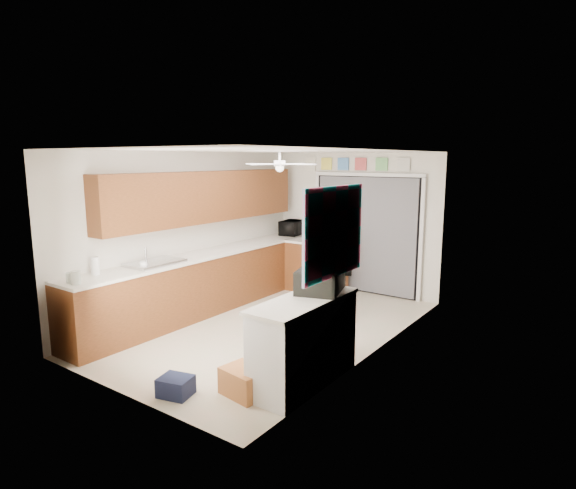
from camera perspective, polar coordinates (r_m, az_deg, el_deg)
The scene contains 41 objects.
floor at distance 7.06m, azimuth -1.91°, elevation -9.71°, with size 5.00×5.00×0.00m, color #C1B79B.
ceiling at distance 6.64m, azimuth -2.04°, elevation 11.04°, with size 5.00×5.00×0.00m, color white.
wall_back at distance 8.83m, azimuth 7.93°, elevation 2.60°, with size 3.20×3.20×0.00m, color silver.
wall_front at distance 5.02m, azimuth -19.58°, elevation -3.64°, with size 3.20×3.20×0.00m, color silver.
wall_left at distance 7.80m, azimuth -11.36°, elevation 1.50°, with size 5.00×5.00×0.00m, color silver.
wall_right at distance 5.92m, azimuth 10.44°, elevation -1.19°, with size 5.00×5.00×0.00m, color silver.
left_base_cabinets at distance 7.75m, azimuth -9.63°, elevation -4.54°, with size 0.60×4.80×0.90m, color brown.
left_countertop at distance 7.63m, azimuth -9.68°, elevation -1.14°, with size 0.62×4.80×0.04m, color white.
upper_cabinets at distance 7.76m, azimuth -9.61°, elevation 5.61°, with size 0.32×4.00×0.80m, color brown.
sink_basin at distance 6.97m, azimuth -15.50°, elevation -2.15°, with size 0.50×0.76×0.06m, color silver.
faucet at distance 7.10m, azimuth -16.51°, elevation -1.20°, with size 0.03×0.03×0.22m, color silver.
peninsula_base at distance 8.79m, azimuth 3.39°, elevation -2.66°, with size 1.00×0.60×0.90m, color brown.
peninsula_top at distance 8.69m, azimuth 3.43°, elevation 0.36°, with size 1.04×0.64×0.04m, color white.
back_opening_recess at distance 8.72m, azimuth 9.26°, elevation 1.14°, with size 2.00×0.06×2.10m, color black.
curtain_panel at distance 8.68m, azimuth 9.14°, elevation 1.11°, with size 1.90×0.03×2.05m, color slate.
door_trim_left at distance 9.18m, azimuth 3.46°, elevation 1.71°, with size 0.06×0.04×2.10m, color white.
door_trim_right at distance 8.30m, azimuth 15.49°, elevation 0.45°, with size 0.06×0.04×2.10m, color white.
door_trim_head at distance 8.59m, azimuth 9.38°, elevation 8.18°, with size 2.10×0.04×0.06m, color white.
header_frame_0 at distance 9.02m, azimuth 4.58°, elevation 9.51°, with size 0.22×0.02×0.22m, color #EDE34F.
header_frame_1 at distance 8.85m, azimuth 6.55°, elevation 9.47°, with size 0.22×0.02×0.22m, color #4F8BD3.
header_frame_2 at distance 8.68m, azimuth 8.60°, elevation 9.41°, with size 0.22×0.02×0.22m, color #CA4B4C.
header_frame_3 at distance 8.51m, azimuth 11.03°, elevation 9.32°, with size 0.22×0.02×0.22m, color #6FC16E.
header_frame_4 at distance 8.35m, azimuth 13.56°, elevation 9.22°, with size 0.22×0.02×0.22m, color beige.
route66_sign at distance 9.21m, azimuth 2.68°, elevation 9.55°, with size 0.22×0.02×0.26m, color silver.
right_counter_base at distance 5.25m, azimuth 1.93°, elevation -11.62°, with size 0.50×1.40×0.90m, color white.
right_counter_top at distance 5.10m, azimuth 1.87°, elevation -6.69°, with size 0.54×1.44×0.04m, color white.
abstract_painting at distance 4.98m, azimuth 5.49°, elevation 1.49°, with size 0.03×1.15×0.95m, color #F55A9A.
ceiling_fan at distance 6.80m, azimuth -0.99°, elevation 9.51°, with size 1.14×1.14×0.24m, color white.
microwave at distance 9.27m, azimuth 0.47°, elevation 1.99°, with size 0.51×0.34×0.28m, color black.
cup at distance 6.79m, azimuth -16.78°, elevation -2.32°, with size 0.11×0.11×0.08m, color white.
jar_a at distance 6.18m, azimuth -23.87°, elevation -3.62°, with size 0.11×0.11×0.16m, color silver.
jar_b at distance 6.29m, azimuth -24.46°, elevation -3.59°, with size 0.08×0.08×0.12m, color silver.
paper_towel_roll at distance 6.58m, azimuth -21.89°, elevation -2.37°, with size 0.11×0.11×0.23m, color white.
suitcase at distance 5.37m, azimuth 3.87°, elevation -4.19°, with size 0.45×0.60×0.26m, color black.
suitcase_rim at distance 5.40m, azimuth 3.85°, elevation -5.32°, with size 0.44×0.58×0.02m, color yellow.
suitcase_lid at distance 5.56m, azimuth 5.47°, elevation -1.07°, with size 0.42×0.03×0.50m, color black.
cardboard_box at distance 5.14m, azimuth -5.20°, elevation -15.89°, with size 0.45×0.34×0.28m, color #B86639.
navy_crate at distance 5.26m, azimuth -13.17°, elevation -16.05°, with size 0.32×0.27×0.20m, color #161C37.
cabinet_door_panel at distance 7.01m, azimuth 3.04°, elevation -7.59°, with size 0.35×0.03×0.52m, color brown.
man at distance 8.10m, azimuth 4.41°, elevation -0.77°, with size 0.63×0.41×1.73m, color white.
dog at distance 7.20m, azimuth 4.39°, elevation -7.22°, with size 0.27×0.63×0.50m, color black.
Camera 1 is at (4.03, -5.27, 2.40)m, focal length 30.00 mm.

